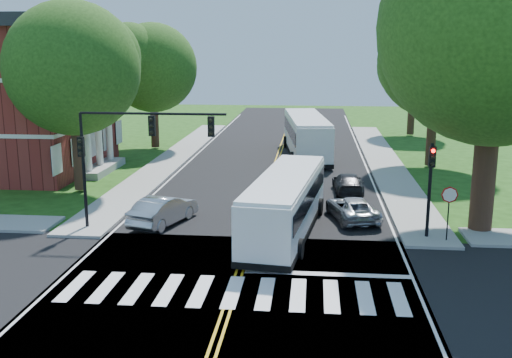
# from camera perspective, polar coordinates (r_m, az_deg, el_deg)

# --- Properties ---
(ground) EXTENTS (140.00, 140.00, 0.00)m
(ground) POSITION_cam_1_polar(r_m,az_deg,el_deg) (22.86, -2.05, -10.24)
(ground) COLOR #1C4210
(ground) RESTS_ON ground
(road) EXTENTS (14.00, 96.00, 0.01)m
(road) POSITION_cam_1_polar(r_m,az_deg,el_deg) (39.97, 1.34, -0.21)
(road) COLOR black
(road) RESTS_ON ground
(cross_road) EXTENTS (60.00, 12.00, 0.01)m
(cross_road) POSITION_cam_1_polar(r_m,az_deg,el_deg) (22.85, -2.05, -10.22)
(cross_road) COLOR black
(cross_road) RESTS_ON ground
(center_line) EXTENTS (0.36, 70.00, 0.01)m
(center_line) POSITION_cam_1_polar(r_m,az_deg,el_deg) (43.87, 1.73, 0.95)
(center_line) COLOR gold
(center_line) RESTS_ON road
(edge_line_w) EXTENTS (0.12, 70.00, 0.01)m
(edge_line_w) POSITION_cam_1_polar(r_m,az_deg,el_deg) (44.83, -6.98, 1.12)
(edge_line_w) COLOR silver
(edge_line_w) RESTS_ON road
(edge_line_e) EXTENTS (0.12, 70.00, 0.01)m
(edge_line_e) POSITION_cam_1_polar(r_m,az_deg,el_deg) (43.96, 10.61, 0.76)
(edge_line_e) COLOR silver
(edge_line_e) RESTS_ON road
(crosswalk) EXTENTS (12.60, 3.00, 0.01)m
(crosswalk) POSITION_cam_1_polar(r_m,az_deg,el_deg) (22.39, -2.22, -10.69)
(crosswalk) COLOR silver
(crosswalk) RESTS_ON road
(stop_bar) EXTENTS (6.60, 0.40, 0.01)m
(stop_bar) POSITION_cam_1_polar(r_m,az_deg,el_deg) (24.16, 6.82, -8.98)
(stop_bar) COLOR silver
(stop_bar) RESTS_ON road
(sidewalk_nw) EXTENTS (2.60, 40.00, 0.15)m
(sidewalk_nw) POSITION_cam_1_polar(r_m,az_deg,el_deg) (48.02, -7.96, 1.93)
(sidewalk_nw) COLOR gray
(sidewalk_nw) RESTS_ON ground
(sidewalk_ne) EXTENTS (2.60, 40.00, 0.15)m
(sidewalk_ne) POSITION_cam_1_polar(r_m,az_deg,el_deg) (47.03, 12.13, 1.54)
(sidewalk_ne) COLOR gray
(sidewalk_ne) RESTS_ON ground
(tree_ne_big) EXTENTS (10.80, 10.80, 14.91)m
(tree_ne_big) POSITION_cam_1_polar(r_m,az_deg,el_deg) (30.02, 21.93, 13.16)
(tree_ne_big) COLOR #331E14
(tree_ne_big) RESTS_ON ground
(tree_west_near) EXTENTS (8.00, 8.00, 11.40)m
(tree_west_near) POSITION_cam_1_polar(r_m,az_deg,el_deg) (37.73, -17.05, 10.02)
(tree_west_near) COLOR #331E14
(tree_west_near) RESTS_ON ground
(tree_west_far) EXTENTS (7.60, 7.60, 10.67)m
(tree_west_far) POSITION_cam_1_polar(r_m,az_deg,el_deg) (52.76, -9.82, 10.39)
(tree_west_far) COLOR #331E14
(tree_west_far) RESTS_ON ground
(tree_east_mid) EXTENTS (8.40, 8.40, 11.93)m
(tree_east_mid) POSITION_cam_1_polar(r_m,az_deg,el_deg) (45.71, 16.78, 10.81)
(tree_east_mid) COLOR #331E14
(tree_east_mid) RESTS_ON ground
(tree_east_far) EXTENTS (7.20, 7.20, 10.34)m
(tree_east_far) POSITION_cam_1_polar(r_m,az_deg,el_deg) (61.67, 14.81, 10.33)
(tree_east_far) COLOR #331E14
(tree_east_far) RESTS_ON ground
(signal_nw) EXTENTS (7.15, 0.46, 5.66)m
(signal_nw) POSITION_cam_1_polar(r_m,az_deg,el_deg) (29.00, -11.98, 3.42)
(signal_nw) COLOR black
(signal_nw) RESTS_ON ground
(signal_ne) EXTENTS (0.30, 0.46, 4.40)m
(signal_ne) POSITION_cam_1_polar(r_m,az_deg,el_deg) (28.45, 16.29, 0.11)
(signal_ne) COLOR black
(signal_ne) RESTS_ON ground
(stop_sign) EXTENTS (0.76, 0.08, 2.53)m
(stop_sign) POSITION_cam_1_polar(r_m,az_deg,el_deg) (28.38, 17.93, -1.96)
(stop_sign) COLOR black
(stop_sign) RESTS_ON ground
(bus_lead) EXTENTS (3.81, 11.32, 2.87)m
(bus_lead) POSITION_cam_1_polar(r_m,az_deg,el_deg) (28.60, 2.84, -2.28)
(bus_lead) COLOR silver
(bus_lead) RESTS_ON road
(bus_follow) EXTENTS (4.22, 12.91, 3.28)m
(bus_follow) POSITION_cam_1_polar(r_m,az_deg,el_deg) (49.05, 4.81, 4.21)
(bus_follow) COLOR silver
(bus_follow) RESTS_ON road
(hatchback) EXTENTS (2.89, 4.72, 1.47)m
(hatchback) POSITION_cam_1_polar(r_m,az_deg,el_deg) (30.60, -8.81, -2.95)
(hatchback) COLOR #B3B5BB
(hatchback) RESTS_ON road
(suv) EXTENTS (2.97, 4.70, 1.21)m
(suv) POSITION_cam_1_polar(r_m,az_deg,el_deg) (31.44, 9.14, -2.78)
(suv) COLOR #A6A8AD
(suv) RESTS_ON road
(dark_sedan) EXTENTS (1.88, 4.24, 1.21)m
(dark_sedan) POSITION_cam_1_polar(r_m,az_deg,el_deg) (37.09, 8.74, -0.40)
(dark_sedan) COLOR black
(dark_sedan) RESTS_ON road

